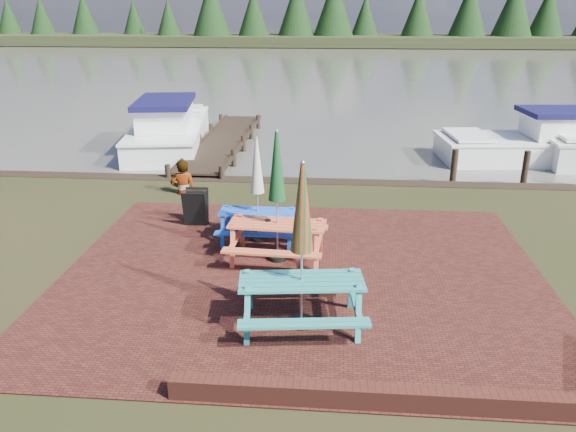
% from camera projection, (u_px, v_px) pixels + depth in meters
% --- Properties ---
extents(ground, '(120.00, 120.00, 0.00)m').
position_uv_depth(ground, '(299.00, 302.00, 9.62)').
color(ground, black).
rests_on(ground, ground).
extents(paving, '(9.00, 7.50, 0.02)m').
position_uv_depth(paving, '(302.00, 275.00, 10.55)').
color(paving, '#381511').
rests_on(paving, ground).
extents(brick_wall, '(6.21, 1.79, 0.30)m').
position_uv_depth(brick_wall, '(454.00, 392.00, 7.15)').
color(brick_wall, '#4C1E16').
rests_on(brick_wall, ground).
extents(water, '(120.00, 60.00, 0.02)m').
position_uv_depth(water, '(329.00, 69.00, 44.11)').
color(water, '#46443C').
rests_on(water, ground).
extents(far_treeline, '(120.00, 10.00, 8.10)m').
position_uv_depth(far_treeline, '(333.00, 17.00, 69.98)').
color(far_treeline, black).
rests_on(far_treeline, ground).
extents(picnic_table_teal, '(2.11, 1.92, 2.67)m').
position_uv_depth(picnic_table_teal, '(302.00, 273.00, 8.58)').
color(picnic_table_teal, teal).
rests_on(picnic_table_teal, ground).
extents(picnic_table_red, '(1.98, 1.78, 2.60)m').
position_uv_depth(picnic_table_red, '(277.00, 217.00, 10.87)').
color(picnic_table_red, '#E06039').
rests_on(picnic_table_red, ground).
extents(picnic_table_blue, '(1.64, 1.46, 2.25)m').
position_uv_depth(picnic_table_blue, '(258.00, 206.00, 11.81)').
color(picnic_table_blue, blue).
rests_on(picnic_table_blue, ground).
extents(chalkboard, '(0.53, 0.51, 0.85)m').
position_uv_depth(chalkboard, '(196.00, 207.00, 12.80)').
color(chalkboard, black).
rests_on(chalkboard, ground).
extents(jetty, '(1.76, 9.08, 1.00)m').
position_uv_depth(jetty, '(223.00, 141.00, 20.36)').
color(jetty, black).
rests_on(jetty, ground).
extents(boat_jetty, '(3.42, 7.29, 2.03)m').
position_uv_depth(boat_jetty, '(169.00, 131.00, 20.70)').
color(boat_jetty, white).
rests_on(boat_jetty, ground).
extents(boat_near, '(7.20, 3.07, 1.90)m').
position_uv_depth(boat_near, '(550.00, 144.00, 18.83)').
color(boat_near, white).
rests_on(boat_near, ground).
extents(person, '(0.74, 0.53, 1.87)m').
position_uv_depth(person, '(181.00, 160.00, 14.78)').
color(person, gray).
rests_on(person, ground).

